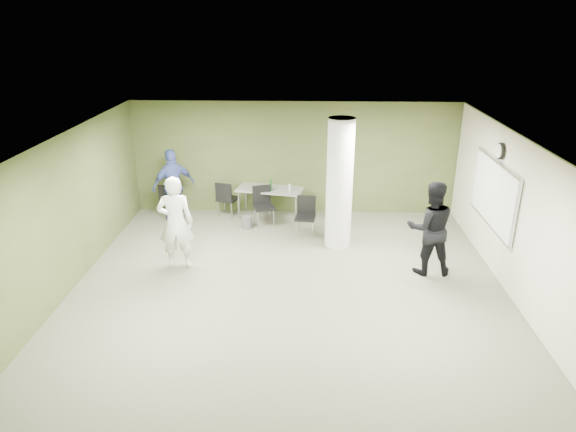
{
  "coord_description": "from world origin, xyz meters",
  "views": [
    {
      "loc": [
        0.29,
        -8.31,
        4.78
      ],
      "look_at": [
        -0.05,
        1.0,
        1.06
      ],
      "focal_mm": 32.0,
      "sensor_mm": 36.0,
      "label": 1
    }
  ],
  "objects_px": {
    "folding_table": "(270,191)",
    "man_black": "(430,228)",
    "woman_white": "(176,223)",
    "chair_back_left": "(168,197)",
    "man_blue": "(174,185)"
  },
  "relations": [
    {
      "from": "woman_white",
      "to": "man_blue",
      "type": "height_order",
      "value": "woman_white"
    },
    {
      "from": "woman_white",
      "to": "man_blue",
      "type": "bearing_deg",
      "value": -82.53
    },
    {
      "from": "woman_white",
      "to": "man_black",
      "type": "relative_size",
      "value": 1.01
    },
    {
      "from": "chair_back_left",
      "to": "woman_white",
      "type": "xyz_separation_m",
      "value": [
        0.88,
        -2.72,
        0.45
      ]
    },
    {
      "from": "folding_table",
      "to": "man_blue",
      "type": "height_order",
      "value": "man_blue"
    },
    {
      "from": "folding_table",
      "to": "man_blue",
      "type": "xyz_separation_m",
      "value": [
        -2.31,
        -0.25,
        0.18
      ]
    },
    {
      "from": "chair_back_left",
      "to": "man_black",
      "type": "xyz_separation_m",
      "value": [
        5.8,
        -2.79,
        0.45
      ]
    },
    {
      "from": "man_black",
      "to": "man_blue",
      "type": "height_order",
      "value": "man_black"
    },
    {
      "from": "folding_table",
      "to": "man_black",
      "type": "bearing_deg",
      "value": -28.56
    },
    {
      "from": "folding_table",
      "to": "woman_white",
      "type": "relative_size",
      "value": 0.9
    },
    {
      "from": "chair_back_left",
      "to": "woman_white",
      "type": "distance_m",
      "value": 2.9
    },
    {
      "from": "man_black",
      "to": "woman_white",
      "type": "bearing_deg",
      "value": -2.08
    },
    {
      "from": "folding_table",
      "to": "man_blue",
      "type": "relative_size",
      "value": 0.95
    },
    {
      "from": "woman_white",
      "to": "man_black",
      "type": "bearing_deg",
      "value": 171.96
    },
    {
      "from": "chair_back_left",
      "to": "man_blue",
      "type": "xyz_separation_m",
      "value": [
        0.23,
        -0.27,
        0.4
      ]
    }
  ]
}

